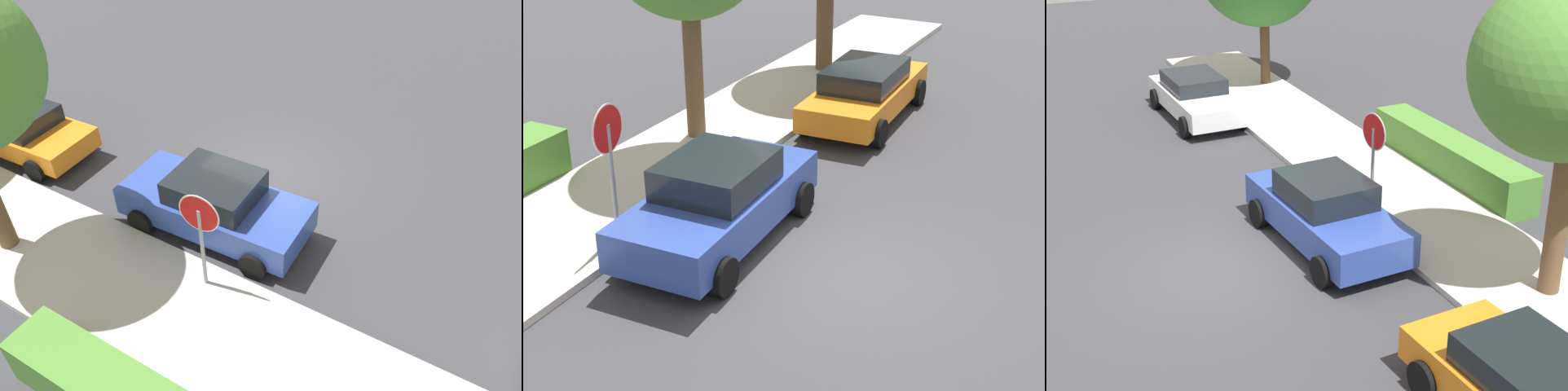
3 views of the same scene
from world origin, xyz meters
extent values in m
plane|color=#38383D|center=(0.00, 0.00, 0.00)|extent=(60.00, 60.00, 0.00)
cube|color=beige|center=(0.00, 5.00, 0.07)|extent=(32.00, 2.96, 0.14)
cylinder|color=gray|center=(-0.84, 4.00, 1.07)|extent=(0.08, 0.08, 2.14)
cylinder|color=white|center=(-0.84, 4.00, 2.06)|extent=(0.85, 0.10, 0.85)
cylinder|color=red|center=(-0.84, 4.00, 2.06)|extent=(0.80, 0.11, 0.80)
cube|color=#2D479E|center=(-0.03, 2.43, 0.65)|extent=(4.42, 1.97, 0.70)
cube|color=black|center=(-0.06, 2.43, 1.28)|extent=(1.95, 1.65, 0.55)
cylinder|color=black|center=(1.41, 3.38, 0.32)|extent=(0.65, 0.25, 0.64)
cylinder|color=black|center=(1.49, 1.60, 0.32)|extent=(0.65, 0.25, 0.64)
cylinder|color=black|center=(-1.54, 3.26, 0.32)|extent=(0.65, 0.25, 0.64)
cylinder|color=black|center=(-1.47, 1.48, 0.32)|extent=(0.65, 0.25, 0.64)
cube|color=orange|center=(6.67, 2.50, 0.59)|extent=(4.63, 1.98, 0.57)
cube|color=black|center=(6.57, 2.50, 1.12)|extent=(2.31, 1.65, 0.49)
cylinder|color=black|center=(8.25, 1.71, 0.32)|extent=(0.65, 0.25, 0.64)
cylinder|color=black|center=(5.08, 3.29, 0.32)|extent=(0.65, 0.25, 0.64)
cylinder|color=black|center=(5.17, 1.55, 0.32)|extent=(0.65, 0.25, 0.64)
camera|label=1|loc=(-5.34, 9.40, 8.34)|focal=35.00mm
camera|label=2|loc=(-10.23, -4.15, 6.77)|focal=55.00mm
camera|label=3|loc=(13.49, -4.37, 8.01)|focal=55.00mm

